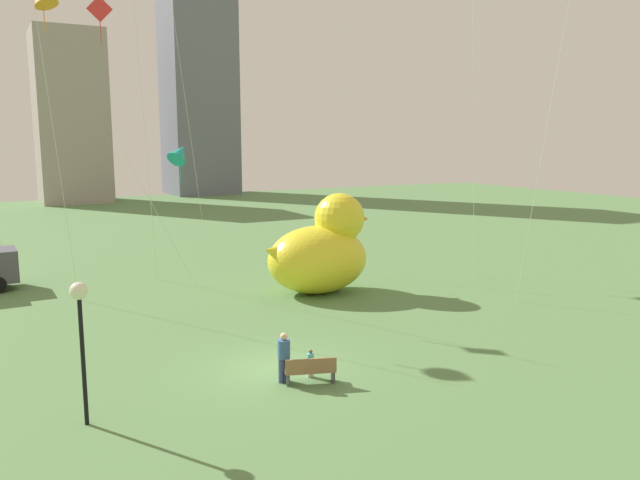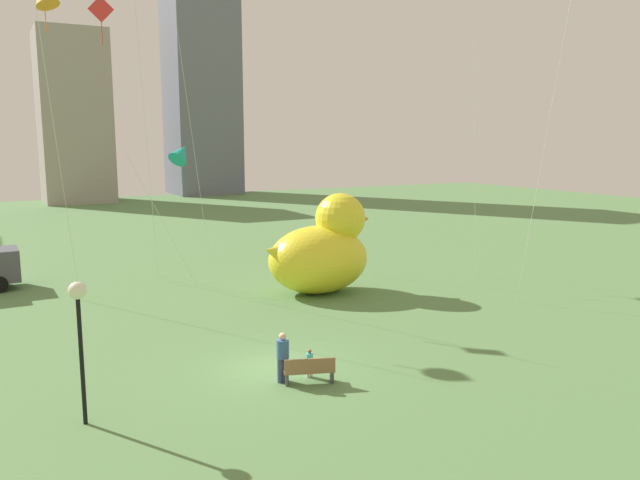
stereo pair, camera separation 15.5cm
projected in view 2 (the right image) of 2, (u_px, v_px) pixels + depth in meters
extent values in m
plane|color=#58824A|center=(276.00, 369.00, 21.65)|extent=(140.00, 140.00, 0.00)
cube|color=olive|center=(309.00, 371.00, 20.32)|extent=(1.71, 0.97, 0.06)
cube|color=olive|center=(310.00, 365.00, 20.09)|extent=(1.59, 0.60, 0.45)
cube|color=#47474C|center=(286.00, 379.00, 20.24)|extent=(0.20, 0.38, 0.39)
cube|color=#47474C|center=(332.00, 376.00, 20.47)|extent=(0.20, 0.38, 0.39)
cylinder|color=#38476B|center=(280.00, 370.00, 20.38)|extent=(0.19, 0.19, 0.82)
cylinder|color=#38476B|center=(286.00, 369.00, 20.48)|extent=(0.19, 0.19, 0.82)
cylinder|color=#33598C|center=(283.00, 349.00, 20.32)|extent=(0.41, 0.41, 0.61)
sphere|color=#D8AD8C|center=(283.00, 336.00, 20.25)|extent=(0.24, 0.24, 0.24)
cylinder|color=silver|center=(308.00, 371.00, 20.84)|extent=(0.11, 0.11, 0.47)
cylinder|color=silver|center=(311.00, 370.00, 20.89)|extent=(0.11, 0.11, 0.47)
cylinder|color=#4CBFC6|center=(310.00, 358.00, 20.80)|extent=(0.24, 0.24, 0.35)
sphere|color=brown|center=(309.00, 351.00, 20.76)|extent=(0.14, 0.14, 0.14)
ellipsoid|color=yellow|center=(318.00, 260.00, 32.12)|extent=(5.37, 3.97, 3.50)
sphere|color=yellow|center=(340.00, 218.00, 32.39)|extent=(2.62, 2.62, 2.62)
cone|color=orange|center=(359.00, 219.00, 32.96)|extent=(1.18, 1.18, 1.18)
cone|color=yellow|center=(277.00, 252.00, 30.94)|extent=(1.60, 1.40, 1.69)
cylinder|color=black|center=(82.00, 362.00, 17.18)|extent=(0.12, 0.12, 3.63)
sphere|color=#EAEACC|center=(77.00, 291.00, 16.86)|extent=(0.49, 0.49, 0.49)
cube|color=#4C4C56|center=(1.00, 265.00, 33.14)|extent=(1.81, 2.34, 1.68)
cube|color=#9E938C|center=(74.00, 118.00, 78.10)|extent=(8.17, 8.89, 21.11)
cube|color=slate|center=(200.00, 55.00, 88.93)|extent=(9.15, 9.37, 39.57)
cylinder|color=silver|center=(188.00, 105.00, 41.83)|extent=(1.25, 3.51, 20.31)
cylinder|color=silver|center=(551.00, 109.00, 29.31)|extent=(2.57, 0.65, 18.59)
cylinder|color=silver|center=(148.00, 153.00, 32.49)|extent=(1.45, 3.71, 14.29)
cube|color=red|center=(101.00, 9.00, 31.11)|extent=(1.23, 0.45, 1.27)
cylinder|color=red|center=(102.00, 28.00, 31.25)|extent=(0.04, 0.04, 1.60)
cylinder|color=silver|center=(58.00, 153.00, 29.38)|extent=(1.19, 0.20, 14.48)
cylinder|color=orange|center=(45.00, 14.00, 28.83)|extent=(0.04, 0.04, 1.60)
cylinder|color=silver|center=(475.00, 120.00, 35.51)|extent=(0.53, 1.76, 17.95)
cylinder|color=silver|center=(161.00, 219.00, 34.35)|extent=(2.77, 3.28, 7.10)
cone|color=teal|center=(181.00, 153.00, 35.73)|extent=(1.90, 1.83, 1.55)
cylinder|color=teal|center=(182.00, 169.00, 35.88)|extent=(0.04, 0.04, 1.60)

